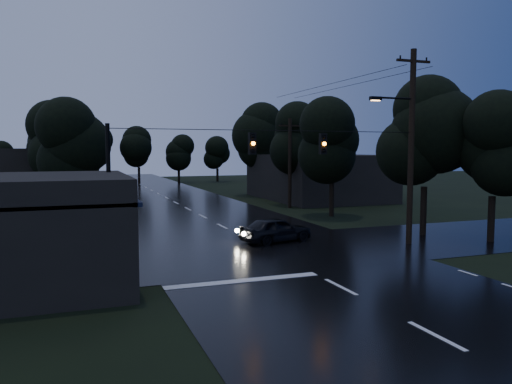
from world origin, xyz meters
TOP-DOWN VIEW (x-y plane):
  - ground at (0.00, 0.00)m, footprint 160.00×160.00m
  - main_road at (0.00, 30.00)m, footprint 12.00×120.00m
  - cross_street at (0.00, 12.00)m, footprint 60.00×9.00m
  - building_far_right at (14.00, 34.00)m, footprint 10.00×14.00m
  - building_far_left at (-14.00, 40.00)m, footprint 10.00×16.00m
  - utility_pole_main at (7.41, 11.00)m, footprint 3.50×0.30m
  - utility_pole_far at (8.30, 28.00)m, footprint 2.00×0.30m
  - anchor_pole_left at (-7.50, 11.00)m, footprint 0.18×0.18m
  - span_signals at (0.56, 10.99)m, footprint 15.00×0.37m
  - tree_corner_near at (10.00, 13.00)m, footprint 4.48×4.48m
  - tree_corner_far at (12.00, 10.00)m, footprint 3.92×3.92m
  - tree_left_a at (-9.00, 22.00)m, footprint 3.92×3.92m
  - tree_left_b at (-9.60, 30.00)m, footprint 4.20×4.20m
  - tree_left_c at (-10.20, 40.00)m, footprint 4.48×4.48m
  - tree_right_a at (9.00, 22.00)m, footprint 4.20×4.20m
  - tree_right_b at (9.60, 30.00)m, footprint 4.48×4.48m
  - tree_right_c at (10.20, 40.00)m, footprint 4.76×4.76m
  - car at (1.20, 13.92)m, footprint 4.22×2.41m

SIDE VIEW (x-z plane):
  - ground at x=0.00m, z-range 0.00..0.00m
  - main_road at x=0.00m, z-range -0.01..0.01m
  - cross_street at x=0.00m, z-range -0.01..0.01m
  - car at x=1.20m, z-range 0.00..1.35m
  - building_far_right at x=14.00m, z-range 0.00..4.40m
  - building_far_left at x=-14.00m, z-range 0.00..5.00m
  - anchor_pole_left at x=-7.50m, z-range 0.00..6.00m
  - utility_pole_far at x=8.30m, z-range 0.13..7.63m
  - tree_corner_far at x=12.00m, z-range 1.11..9.37m
  - tree_left_a at x=-9.00m, z-range 1.11..9.37m
  - span_signals at x=0.56m, z-range 4.69..5.80m
  - utility_pole_main at x=7.41m, z-range 0.26..10.26m
  - tree_left_b at x=-9.60m, z-range 1.19..10.04m
  - tree_right_a at x=9.00m, z-range 1.19..10.04m
  - tree_corner_near at x=10.00m, z-range 1.27..10.71m
  - tree_left_c at x=-10.20m, z-range 1.27..10.71m
  - tree_right_b at x=9.60m, z-range 1.27..10.71m
  - tree_right_c at x=10.20m, z-range 1.35..11.38m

